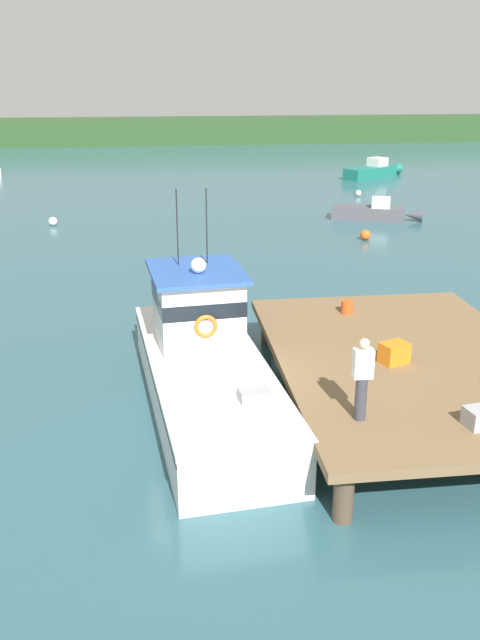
# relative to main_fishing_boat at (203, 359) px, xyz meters

# --- Properties ---
(ground_plane) EXTENTS (200.00, 200.00, 0.00)m
(ground_plane) POSITION_rel_main_fishing_boat_xyz_m (-0.14, -0.93, -1.01)
(ground_plane) COLOR #2D5660
(dock) EXTENTS (6.00, 9.00, 1.20)m
(dock) POSITION_rel_main_fishing_boat_xyz_m (4.66, -0.93, 0.07)
(dock) COLOR #4C3D2D
(dock) RESTS_ON ground
(main_fishing_boat) EXTENTS (3.36, 9.94, 4.80)m
(main_fishing_boat) POSITION_rel_main_fishing_boat_xyz_m (0.00, 0.00, 0.00)
(main_fishing_boat) COLOR white
(main_fishing_boat) RESTS_ON ground
(crate_stack_near_edge) EXTENTS (0.72, 0.63, 0.47)m
(crate_stack_near_edge) POSITION_rel_main_fishing_boat_xyz_m (4.20, -1.19, 0.43)
(crate_stack_near_edge) COLOR orange
(crate_stack_near_edge) RESTS_ON dock
(bait_bucket) EXTENTS (0.32, 0.32, 0.34)m
(bait_bucket) POSITION_rel_main_fishing_boat_xyz_m (4.06, 2.17, 0.36)
(bait_bucket) COLOR #E04C19
(bait_bucket) RESTS_ON dock
(deckhand_by_the_boat) EXTENTS (0.36, 0.22, 1.63)m
(deckhand_by_the_boat) POSITION_rel_main_fishing_boat_xyz_m (2.70, -3.66, 1.05)
(deckhand_by_the_boat) COLOR #383842
(deckhand_by_the_boat) RESTS_ON dock
(moored_boat_near_channel) EXTENTS (5.13, 3.89, 1.38)m
(moored_boat_near_channel) POSITION_rel_main_fishing_boat_xyz_m (14.77, 33.73, -0.53)
(moored_boat_near_channel) COLOR #196B5B
(moored_boat_near_channel) RESTS_ON ground
(moored_boat_mid_harbor) EXTENTS (4.66, 2.37, 1.17)m
(moored_boat_mid_harbor) POSITION_rel_main_fishing_boat_xyz_m (10.29, 19.38, -0.60)
(moored_boat_mid_harbor) COLOR #4C4C51
(moored_boat_mid_harbor) RESTS_ON ground
(mooring_buoy_spare_mooring) EXTENTS (0.47, 0.47, 0.47)m
(mooring_buoy_spare_mooring) POSITION_rel_main_fishing_boat_xyz_m (8.54, 15.11, -0.77)
(mooring_buoy_spare_mooring) COLOR #EA5B19
(mooring_buoy_spare_mooring) RESTS_ON ground
(mooring_buoy_inshore) EXTENTS (0.36, 0.36, 0.36)m
(mooring_buoy_inshore) POSITION_rel_main_fishing_boat_xyz_m (11.49, 26.30, -0.83)
(mooring_buoy_inshore) COLOR silver
(mooring_buoy_inshore) RESTS_ON ground
(mooring_buoy_outer) EXTENTS (0.44, 0.44, 0.44)m
(mooring_buoy_outer) POSITION_rel_main_fishing_boat_xyz_m (-6.09, 19.98, -0.79)
(mooring_buoy_outer) COLOR silver
(mooring_buoy_outer) RESTS_ON ground
(mooring_buoy_channel_marker) EXTENTS (0.50, 0.50, 0.50)m
(mooring_buoy_channel_marker) POSITION_rel_main_fishing_boat_xyz_m (-1.00, 11.00, -0.76)
(mooring_buoy_channel_marker) COLOR silver
(mooring_buoy_channel_marker) RESTS_ON ground
(far_shoreline) EXTENTS (120.00, 8.00, 2.40)m
(far_shoreline) POSITION_rel_main_fishing_boat_xyz_m (-0.14, 61.07, 0.19)
(far_shoreline) COLOR #284723
(far_shoreline) RESTS_ON ground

